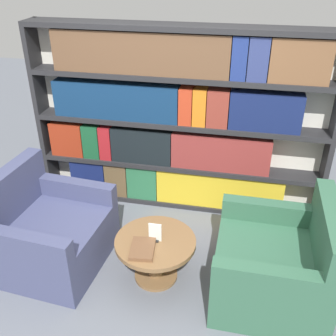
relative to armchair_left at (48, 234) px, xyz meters
The scene contains 7 objects.
ground_plane 1.03m from the armchair_left, ahead, with size 14.00×14.00×0.00m, color slate.
bookshelf 1.67m from the armchair_left, 52.08° to the left, with size 3.07×0.30×1.95m.
armchair_left is the anchor object (origin of this frame).
armchair_right 2.00m from the armchair_left, ahead, with size 0.90×0.96×0.89m.
coffee_table 1.00m from the armchair_left, ahead, with size 0.69×0.69×0.41m.
table_sign 1.02m from the armchair_left, ahead, with size 0.11×0.06×0.17m.
stray_book 0.95m from the armchair_left, ahead, with size 0.22×0.29×0.03m.
Camera 1 is at (0.66, -2.38, 2.57)m, focal length 42.00 mm.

